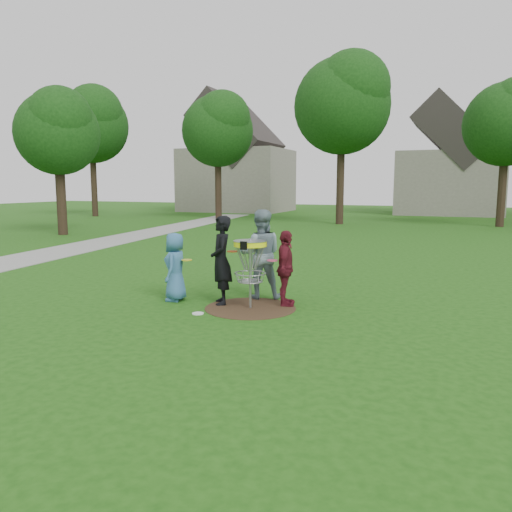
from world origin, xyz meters
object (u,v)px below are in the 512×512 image
at_px(player_blue, 175,267).
at_px(player_black, 221,260).
at_px(player_maroon, 285,268).
at_px(disc_golf_basket, 250,257).
at_px(player_grey, 261,254).

relative_size(player_blue, player_black, 0.79).
relative_size(player_maroon, disc_golf_basket, 1.10).
xyz_separation_m(player_maroon, disc_golf_basket, (-0.56, -0.48, 0.26)).
distance_m(player_black, disc_golf_basket, 0.70).
height_order(player_grey, disc_golf_basket, player_grey).
xyz_separation_m(player_blue, player_black, (1.03, 0.08, 0.19)).
bearing_deg(disc_golf_basket, player_blue, 178.67).
relative_size(player_blue, disc_golf_basket, 1.03).
height_order(player_maroon, disc_golf_basket, player_maroon).
relative_size(player_black, player_maroon, 1.18).
bearing_deg(player_grey, player_blue, 9.28).
bearing_deg(player_grey, player_maroon, 126.46).
xyz_separation_m(player_black, player_maroon, (1.25, 0.36, -0.14)).
xyz_separation_m(player_grey, player_maroon, (0.72, -0.46, -0.19)).
height_order(player_black, player_maroon, player_black).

